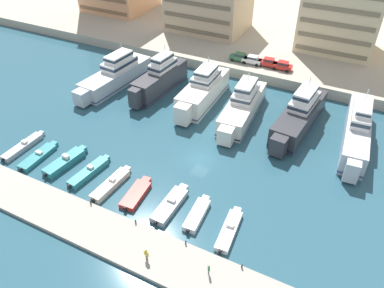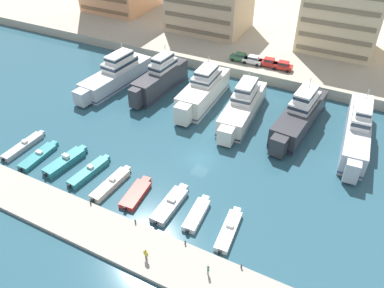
{
  "view_description": "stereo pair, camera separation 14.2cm",
  "coord_description": "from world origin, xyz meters",
  "px_view_note": "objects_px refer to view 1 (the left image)",
  "views": [
    {
      "loc": [
        19.07,
        -40.28,
        37.06
      ],
      "look_at": [
        -1.36,
        -0.09,
        2.5
      ],
      "focal_mm": 35.0,
      "sensor_mm": 36.0,
      "label": 1
    },
    {
      "loc": [
        19.2,
        -40.21,
        37.06
      ],
      "look_at": [
        -1.36,
        -0.09,
        2.5
      ],
      "focal_mm": 35.0,
      "sensor_mm": 36.0,
      "label": 2
    }
  ],
  "objects_px": {
    "yacht_silver_center_right": "(357,130)",
    "yacht_silver_far_left": "(116,74)",
    "car_green_far_left": "(240,57)",
    "motorboat_teal_left": "(38,156)",
    "motorboat_white_right": "(197,214)",
    "car_red_center_left": "(282,65)",
    "motorboat_teal_center_left": "(89,172)",
    "yacht_charcoal_left": "(160,79)",
    "car_red_mid_left": "(268,62)",
    "motorboat_teal_mid_left": "(65,162)",
    "car_white_left": "(252,59)",
    "yacht_ivory_mid_left": "(203,91)",
    "motorboat_grey_mid_right": "(170,204)",
    "motorboat_red_center_right": "(136,194)",
    "motorboat_grey_far_left": "(23,146)",
    "pedestrian_near_edge": "(209,269)",
    "pedestrian_mid_deck": "(146,254)",
    "yacht_charcoal_center": "(300,115)",
    "motorboat_white_far_right": "(229,230)",
    "yacht_ivory_center_left": "(243,106)",
    "motorboat_cream_center": "(111,184)"
  },
  "relations": [
    {
      "from": "yacht_silver_center_right",
      "to": "yacht_silver_far_left",
      "type": "bearing_deg",
      "value": -178.17
    },
    {
      "from": "car_green_far_left",
      "to": "motorboat_teal_left",
      "type": "bearing_deg",
      "value": -111.28
    },
    {
      "from": "motorboat_white_right",
      "to": "car_red_center_left",
      "type": "distance_m",
      "value": 42.24
    },
    {
      "from": "motorboat_teal_center_left",
      "to": "yacht_silver_center_right",
      "type": "bearing_deg",
      "value": 37.65
    },
    {
      "from": "yacht_charcoal_left",
      "to": "motorboat_white_right",
      "type": "xyz_separation_m",
      "value": [
        21.19,
        -26.27,
        -2.3
      ]
    },
    {
      "from": "motorboat_white_right",
      "to": "car_red_mid_left",
      "type": "bearing_deg",
      "value": 95.89
    },
    {
      "from": "motorboat_teal_mid_left",
      "to": "car_white_left",
      "type": "xyz_separation_m",
      "value": [
        14.64,
        41.73,
        2.53
      ]
    },
    {
      "from": "yacht_ivory_mid_left",
      "to": "motorboat_grey_mid_right",
      "type": "distance_m",
      "value": 27.46
    },
    {
      "from": "yacht_charcoal_left",
      "to": "motorboat_teal_mid_left",
      "type": "height_order",
      "value": "yacht_charcoal_left"
    },
    {
      "from": "motorboat_red_center_right",
      "to": "motorboat_grey_far_left",
      "type": "bearing_deg",
      "value": 178.13
    },
    {
      "from": "car_white_left",
      "to": "car_green_far_left",
      "type": "bearing_deg",
      "value": 179.18
    },
    {
      "from": "pedestrian_near_edge",
      "to": "motorboat_grey_far_left",
      "type": "bearing_deg",
      "value": 168.18
    },
    {
      "from": "pedestrian_near_edge",
      "to": "car_white_left",
      "type": "bearing_deg",
      "value": 104.52
    },
    {
      "from": "motorboat_red_center_right",
      "to": "pedestrian_mid_deck",
      "type": "distance_m",
      "value": 11.0
    },
    {
      "from": "yacht_charcoal_center",
      "to": "car_red_center_left",
      "type": "xyz_separation_m",
      "value": [
        -7.66,
        15.89,
        0.69
      ]
    },
    {
      "from": "car_red_center_left",
      "to": "car_white_left",
      "type": "bearing_deg",
      "value": -178.6
    },
    {
      "from": "yacht_ivory_mid_left",
      "to": "yacht_silver_far_left",
      "type": "bearing_deg",
      "value": -175.07
    },
    {
      "from": "motorboat_red_center_right",
      "to": "motorboat_teal_mid_left",
      "type": "bearing_deg",
      "value": 176.96
    },
    {
      "from": "motorboat_teal_center_left",
      "to": "motorboat_white_far_right",
      "type": "bearing_deg",
      "value": -1.55
    },
    {
      "from": "car_red_center_left",
      "to": "car_green_far_left",
      "type": "bearing_deg",
      "value": -179.29
    },
    {
      "from": "motorboat_white_right",
      "to": "car_red_center_left",
      "type": "xyz_separation_m",
      "value": [
        -1.27,
        42.13,
        2.7
      ]
    },
    {
      "from": "motorboat_white_right",
      "to": "yacht_silver_far_left",
      "type": "bearing_deg",
      "value": 141.18
    },
    {
      "from": "yacht_silver_far_left",
      "to": "car_red_mid_left",
      "type": "bearing_deg",
      "value": 34.24
    },
    {
      "from": "motorboat_teal_left",
      "to": "motorboat_teal_center_left",
      "type": "height_order",
      "value": "motorboat_teal_center_left"
    },
    {
      "from": "yacht_ivory_center_left",
      "to": "car_white_left",
      "type": "xyz_separation_m",
      "value": [
        -4.37,
        17.05,
        0.87
      ]
    },
    {
      "from": "yacht_ivory_mid_left",
      "to": "pedestrian_mid_deck",
      "type": "height_order",
      "value": "yacht_ivory_mid_left"
    },
    {
      "from": "motorboat_cream_center",
      "to": "car_white_left",
      "type": "bearing_deg",
      "value": 82.56
    },
    {
      "from": "motorboat_teal_center_left",
      "to": "pedestrian_near_edge",
      "type": "height_order",
      "value": "pedestrian_near_edge"
    },
    {
      "from": "yacht_silver_center_right",
      "to": "motorboat_teal_mid_left",
      "type": "relative_size",
      "value": 2.7
    },
    {
      "from": "yacht_silver_center_right",
      "to": "motorboat_grey_far_left",
      "type": "height_order",
      "value": "yacht_silver_center_right"
    },
    {
      "from": "motorboat_grey_far_left",
      "to": "car_red_center_left",
      "type": "distance_m",
      "value": 51.51
    },
    {
      "from": "yacht_charcoal_left",
      "to": "motorboat_cream_center",
      "type": "relative_size",
      "value": 2.15
    },
    {
      "from": "yacht_silver_far_left",
      "to": "motorboat_teal_mid_left",
      "type": "distance_m",
      "value": 25.66
    },
    {
      "from": "motorboat_teal_left",
      "to": "car_white_left",
      "type": "relative_size",
      "value": 1.85
    },
    {
      "from": "yacht_ivory_center_left",
      "to": "motorboat_cream_center",
      "type": "height_order",
      "value": "yacht_ivory_center_left"
    },
    {
      "from": "motorboat_cream_center",
      "to": "pedestrian_near_edge",
      "type": "distance_m",
      "value": 19.56
    },
    {
      "from": "yacht_charcoal_center",
      "to": "yacht_charcoal_left",
      "type": "bearing_deg",
      "value": 179.95
    },
    {
      "from": "motorboat_grey_mid_right",
      "to": "pedestrian_near_edge",
      "type": "relative_size",
      "value": 5.05
    },
    {
      "from": "yacht_charcoal_left",
      "to": "motorboat_grey_mid_right",
      "type": "xyz_separation_m",
      "value": [
        17.26,
        -26.35,
        -2.28
      ]
    },
    {
      "from": "yacht_charcoal_center",
      "to": "car_red_center_left",
      "type": "height_order",
      "value": "yacht_charcoal_center"
    },
    {
      "from": "motorboat_white_right",
      "to": "pedestrian_near_edge",
      "type": "height_order",
      "value": "pedestrian_near_edge"
    },
    {
      "from": "yacht_charcoal_center",
      "to": "motorboat_teal_center_left",
      "type": "distance_m",
      "value": 35.61
    },
    {
      "from": "motorboat_grey_far_left",
      "to": "car_red_center_left",
      "type": "height_order",
      "value": "car_red_center_left"
    },
    {
      "from": "motorboat_teal_left",
      "to": "car_green_far_left",
      "type": "relative_size",
      "value": 1.86
    },
    {
      "from": "car_green_far_left",
      "to": "yacht_silver_far_left",
      "type": "bearing_deg",
      "value": -138.63
    },
    {
      "from": "motorboat_teal_center_left",
      "to": "motorboat_grey_mid_right",
      "type": "xyz_separation_m",
      "value": [
        13.83,
        -0.22,
        -0.06
      ]
    },
    {
      "from": "motorboat_grey_far_left",
      "to": "yacht_charcoal_left",
      "type": "bearing_deg",
      "value": 69.0
    },
    {
      "from": "car_green_far_left",
      "to": "motorboat_teal_mid_left",
      "type": "bearing_deg",
      "value": -105.7
    },
    {
      "from": "yacht_charcoal_center",
      "to": "car_white_left",
      "type": "xyz_separation_m",
      "value": [
        -14.14,
        15.73,
        0.69
      ]
    },
    {
      "from": "car_green_far_left",
      "to": "pedestrian_mid_deck",
      "type": "height_order",
      "value": "car_green_far_left"
    }
  ]
}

